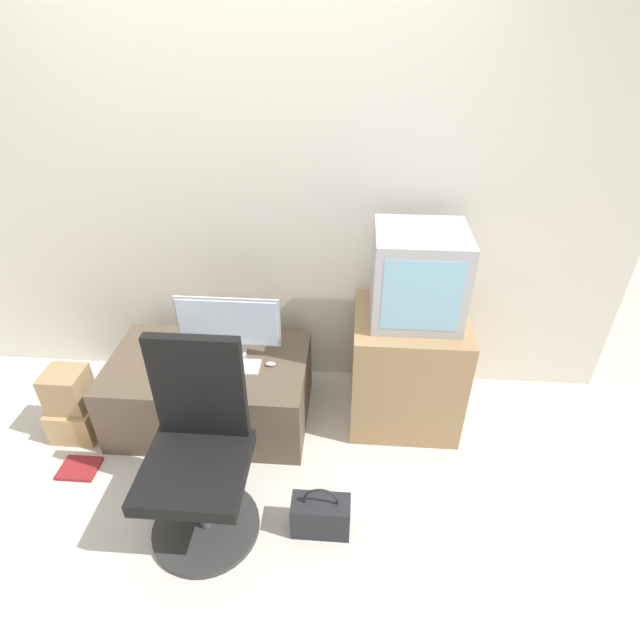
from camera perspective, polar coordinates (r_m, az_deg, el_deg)
The scene contains 13 objects.
ground_plane at distance 2.68m, azimuth -10.94°, elevation -23.27°, with size 12.00×12.00×0.00m, color beige.
wall_back at distance 2.93m, azimuth -7.52°, elevation 14.89°, with size 4.40×0.05×2.60m.
desk at distance 3.09m, azimuth -12.31°, elevation -7.81°, with size 1.14×0.69×0.44m.
side_stand at distance 3.01m, azimuth 9.76°, elevation -5.38°, with size 0.63×0.58×0.71m.
main_monitor at distance 2.86m, azimuth -10.40°, elevation -0.71°, with size 0.59×0.18×0.38m.
keyboard at distance 2.87m, azimuth -10.00°, elevation -5.23°, with size 0.31×0.13×0.01m.
mouse at distance 2.85m, azimuth -5.68°, elevation -5.02°, with size 0.06×0.03×0.03m.
crt_tv at distance 2.69m, azimuth 11.14°, elevation 4.98°, with size 0.48×0.44×0.50m.
office_chair at distance 2.44m, azimuth -13.65°, elevation -15.16°, with size 0.52×0.52×1.01m.
cardboard_box_lower at distance 3.34m, azimuth -25.91°, elevation -10.05°, with size 0.26×0.26×0.21m.
cardboard_box_upper at distance 3.20m, azimuth -26.89°, elevation -7.08°, with size 0.22×0.21×0.24m.
handbag at distance 2.58m, azimuth 0.08°, elevation -21.42°, with size 0.28×0.14×0.30m.
book at distance 3.17m, azimuth -25.79°, elevation -15.02°, with size 0.20×0.16×0.02m.
Camera 1 is at (0.57, -1.40, 2.22)m, focal length 28.00 mm.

